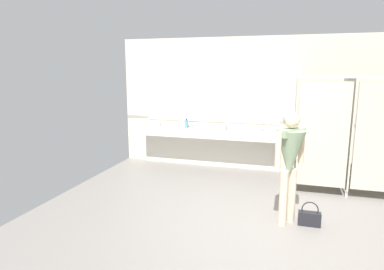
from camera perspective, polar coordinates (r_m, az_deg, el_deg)
The scene contains 9 objects.
ground_plane at distance 4.74m, azimuth 12.10°, elevation -16.85°, with size 7.09×6.81×0.10m, color gray.
wall_back at distance 7.40m, azimuth 14.56°, elevation 5.01°, with size 7.09×0.12×2.84m, color beige.
wall_back_tile_band at distance 7.38m, azimuth 14.40°, elevation 2.10°, with size 7.09×0.01×0.06m, color #9E937F.
vanity_counter at distance 7.46m, azimuth 2.78°, elevation -0.79°, with size 3.12×0.54×0.97m.
mirror_panel at distance 7.51m, azimuth 3.20°, elevation 6.88°, with size 3.02×0.02×1.21m, color silver.
bathroom_stalls at distance 6.58m, azimuth 24.89°, elevation 0.57°, with size 1.85×1.36×2.05m.
person_standing at distance 4.80m, azimuth 16.25°, elevation -3.16°, with size 0.56×0.56×1.60m.
handbag at distance 5.11m, azimuth 19.29°, elevation -13.11°, with size 0.30×0.12×0.35m.
soap_dispenser at distance 7.62m, azimuth -0.96°, elevation 1.92°, with size 0.07×0.07×0.21m.
Camera 1 is at (0.26, -4.20, 2.14)m, focal length 31.45 mm.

